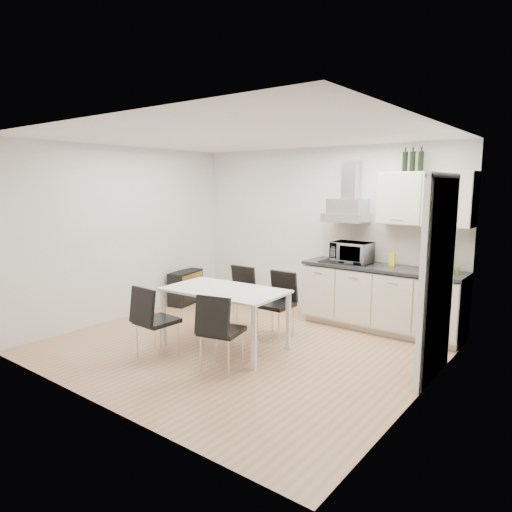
% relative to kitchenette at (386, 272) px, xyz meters
% --- Properties ---
extents(ground, '(4.50, 4.50, 0.00)m').
position_rel_kitchenette_xyz_m(ground, '(-1.19, -1.73, -0.83)').
color(ground, tan).
rests_on(ground, ground).
extents(wall_back, '(4.50, 0.10, 2.60)m').
position_rel_kitchenette_xyz_m(wall_back, '(-1.19, 0.27, 0.47)').
color(wall_back, silver).
rests_on(wall_back, ground).
extents(wall_front, '(4.50, 0.10, 2.60)m').
position_rel_kitchenette_xyz_m(wall_front, '(-1.19, -3.73, 0.47)').
color(wall_front, silver).
rests_on(wall_front, ground).
extents(wall_left, '(0.10, 4.00, 2.60)m').
position_rel_kitchenette_xyz_m(wall_left, '(-3.44, -1.73, 0.47)').
color(wall_left, silver).
rests_on(wall_left, ground).
extents(wall_right, '(0.10, 4.00, 2.60)m').
position_rel_kitchenette_xyz_m(wall_right, '(1.06, -1.73, 0.47)').
color(wall_right, silver).
rests_on(wall_right, ground).
extents(ceiling, '(4.50, 4.50, 0.00)m').
position_rel_kitchenette_xyz_m(ceiling, '(-1.19, -1.73, 1.77)').
color(ceiling, white).
rests_on(ceiling, wall_back).
extents(doorway, '(0.08, 1.04, 2.10)m').
position_rel_kitchenette_xyz_m(doorway, '(1.02, -1.18, 0.22)').
color(doorway, white).
rests_on(doorway, ground).
extents(kitchenette, '(2.22, 0.64, 2.52)m').
position_rel_kitchenette_xyz_m(kitchenette, '(0.00, 0.00, 0.00)').
color(kitchenette, beige).
rests_on(kitchenette, ground).
extents(dining_table, '(1.55, 0.95, 0.75)m').
position_rel_kitchenette_xyz_m(dining_table, '(-1.33, -1.86, -0.15)').
color(dining_table, white).
rests_on(dining_table, ground).
extents(chair_far_left, '(0.45, 0.51, 0.88)m').
position_rel_kitchenette_xyz_m(chair_far_left, '(-1.70, -1.22, -0.39)').
color(chair_far_left, black).
rests_on(chair_far_left, ground).
extents(chair_far_right, '(0.44, 0.50, 0.88)m').
position_rel_kitchenette_xyz_m(chair_far_right, '(-1.03, -1.19, -0.39)').
color(chair_far_right, black).
rests_on(chair_far_right, ground).
extents(chair_near_left, '(0.46, 0.52, 0.88)m').
position_rel_kitchenette_xyz_m(chair_near_left, '(-1.72, -2.62, -0.39)').
color(chair_near_left, black).
rests_on(chair_near_left, ground).
extents(chair_near_right, '(0.54, 0.59, 0.88)m').
position_rel_kitchenette_xyz_m(chair_near_right, '(-0.88, -2.43, -0.39)').
color(chair_near_right, black).
rests_on(chair_near_right, ground).
extents(guitar_amp, '(0.42, 0.72, 0.57)m').
position_rel_kitchenette_xyz_m(guitar_amp, '(-3.28, -0.67, -0.55)').
color(guitar_amp, black).
rests_on(guitar_amp, ground).
extents(floor_speaker, '(0.24, 0.23, 0.33)m').
position_rel_kitchenette_xyz_m(floor_speaker, '(-2.69, 0.17, -0.66)').
color(floor_speaker, black).
rests_on(floor_speaker, ground).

